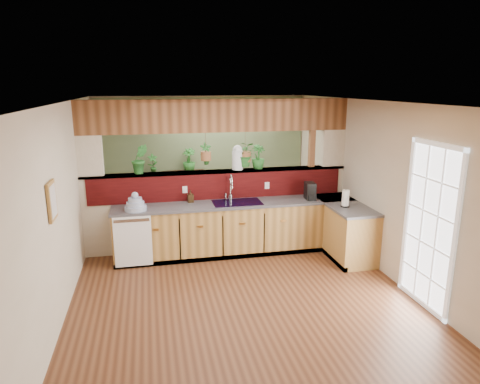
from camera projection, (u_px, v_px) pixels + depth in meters
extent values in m
cube|color=#532E19|center=(234.00, 277.00, 6.46)|extent=(4.60, 7.00, 0.01)
cube|color=brown|center=(234.00, 102.00, 5.83)|extent=(4.60, 7.00, 0.01)
cube|color=beige|center=(203.00, 156.00, 9.46)|extent=(4.60, 0.02, 2.60)
cube|color=beige|center=(338.00, 324.00, 2.83)|extent=(4.60, 0.02, 2.60)
cube|color=beige|center=(64.00, 204.00, 5.68)|extent=(0.02, 7.00, 2.60)
cube|color=beige|center=(379.00, 187.00, 6.61)|extent=(0.02, 7.00, 2.60)
cube|color=beige|center=(219.00, 210.00, 7.58)|extent=(4.60, 0.15, 1.35)
cube|color=#390708|center=(220.00, 186.00, 7.39)|extent=(4.40, 0.02, 0.45)
cube|color=brown|center=(219.00, 171.00, 7.41)|extent=(4.60, 0.21, 0.04)
cube|color=brown|center=(218.00, 116.00, 7.17)|extent=(4.60, 0.15, 0.55)
cube|color=beige|center=(90.00, 157.00, 6.90)|extent=(0.40, 0.15, 0.70)
cube|color=beige|center=(332.00, 149.00, 7.76)|extent=(0.40, 0.15, 0.70)
cube|color=brown|center=(311.00, 171.00, 7.77)|extent=(0.10, 0.10, 2.60)
cube|color=brown|center=(219.00, 171.00, 7.41)|extent=(4.60, 0.21, 0.04)
cube|color=brown|center=(218.00, 116.00, 7.17)|extent=(4.60, 0.15, 0.55)
cube|color=#5D714D|center=(203.00, 156.00, 9.44)|extent=(4.55, 0.02, 2.55)
cube|color=olive|center=(237.00, 229.00, 7.33)|extent=(4.10, 0.60, 0.86)
cube|color=#45454A|center=(237.00, 204.00, 7.22)|extent=(4.14, 0.64, 0.04)
cube|color=olive|center=(343.00, 230.00, 7.28)|extent=(0.60, 1.48, 0.86)
cube|color=#45454A|center=(344.00, 205.00, 7.17)|extent=(0.64, 1.52, 0.04)
cube|color=olive|center=(332.00, 222.00, 7.69)|extent=(0.60, 0.60, 0.86)
cube|color=#45454A|center=(334.00, 198.00, 7.58)|extent=(0.64, 0.64, 0.04)
cube|color=black|center=(240.00, 256.00, 7.17)|extent=(4.10, 0.06, 0.08)
cube|color=black|center=(327.00, 253.00, 7.32)|extent=(0.06, 1.48, 0.08)
cube|color=white|center=(133.00, 242.00, 6.68)|extent=(0.58, 0.02, 0.82)
cube|color=#B7B7B2|center=(132.00, 221.00, 6.58)|extent=(0.54, 0.01, 0.05)
cube|color=black|center=(237.00, 203.00, 7.22)|extent=(0.82, 0.50, 0.03)
cube|color=black|center=(226.00, 209.00, 7.20)|extent=(0.34, 0.40, 0.16)
cube|color=black|center=(248.00, 207.00, 7.28)|extent=(0.34, 0.40, 0.16)
cube|color=white|center=(429.00, 229.00, 5.44)|extent=(0.06, 1.02, 2.16)
cube|color=olive|center=(52.00, 201.00, 4.86)|extent=(0.03, 0.35, 0.45)
cube|color=silver|center=(53.00, 201.00, 4.86)|extent=(0.01, 0.27, 0.37)
cylinder|color=#B7B7B2|center=(230.00, 197.00, 7.38)|extent=(0.07, 0.07, 0.10)
cylinder|color=#B7B7B2|center=(230.00, 187.00, 7.34)|extent=(0.02, 0.02, 0.27)
torus|color=#B7B7B2|center=(231.00, 180.00, 7.24)|extent=(0.19, 0.09, 0.20)
cylinder|color=#B7B7B2|center=(232.00, 185.00, 7.18)|extent=(0.02, 0.02, 0.11)
cylinder|color=#B7B7B2|center=(226.00, 196.00, 7.36)|extent=(0.03, 0.03, 0.10)
cylinder|color=#919DBB|center=(136.00, 208.00, 6.75)|extent=(0.34, 0.34, 0.08)
cylinder|color=#919DBB|center=(135.00, 204.00, 6.74)|extent=(0.28, 0.28, 0.06)
cylinder|color=#919DBB|center=(135.00, 200.00, 6.72)|extent=(0.22, 0.22, 0.06)
sphere|color=#919DBB|center=(135.00, 195.00, 6.70)|extent=(0.11, 0.11, 0.11)
imported|color=#3B2815|center=(190.00, 196.00, 7.21)|extent=(0.10, 0.10, 0.21)
cube|color=black|center=(310.00, 191.00, 7.39)|extent=(0.16, 0.26, 0.30)
cube|color=black|center=(312.00, 198.00, 7.33)|extent=(0.14, 0.10, 0.10)
cylinder|color=silver|center=(311.00, 195.00, 7.35)|extent=(0.08, 0.08, 0.08)
cylinder|color=black|center=(345.00, 206.00, 6.96)|extent=(0.14, 0.14, 0.02)
cylinder|color=#B7B7B2|center=(346.00, 198.00, 6.93)|extent=(0.02, 0.02, 0.30)
cylinder|color=white|center=(346.00, 198.00, 6.93)|extent=(0.12, 0.12, 0.26)
cylinder|color=silver|center=(238.00, 160.00, 7.43)|extent=(0.19, 0.19, 0.32)
sphere|color=silver|center=(238.00, 150.00, 7.39)|extent=(0.17, 0.17, 0.17)
imported|color=#215D22|center=(140.00, 159.00, 7.07)|extent=(0.31, 0.26, 0.49)
imported|color=#215D22|center=(258.00, 157.00, 7.49)|extent=(0.29, 0.29, 0.42)
cylinder|color=brown|center=(206.00, 143.00, 7.24)|extent=(0.01, 0.01, 0.34)
cylinder|color=brown|center=(206.00, 156.00, 7.29)|extent=(0.18, 0.18, 0.15)
imported|color=#215D22|center=(206.00, 143.00, 7.24)|extent=(0.22, 0.17, 0.38)
cylinder|color=brown|center=(245.00, 142.00, 7.38)|extent=(0.01, 0.01, 0.37)
cylinder|color=brown|center=(245.00, 156.00, 7.44)|extent=(0.20, 0.20, 0.17)
imported|color=#215D22|center=(245.00, 142.00, 7.38)|extent=(0.49, 0.47, 0.43)
cube|color=black|center=(171.00, 195.00, 9.27)|extent=(1.56, 0.98, 1.01)
imported|color=#215D22|center=(153.00, 164.00, 9.02)|extent=(0.25, 0.19, 0.41)
imported|color=#215D22|center=(189.00, 160.00, 9.17)|extent=(0.36, 0.36, 0.50)
imported|color=#215D22|center=(249.00, 206.00, 8.95)|extent=(0.71, 0.63, 0.74)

